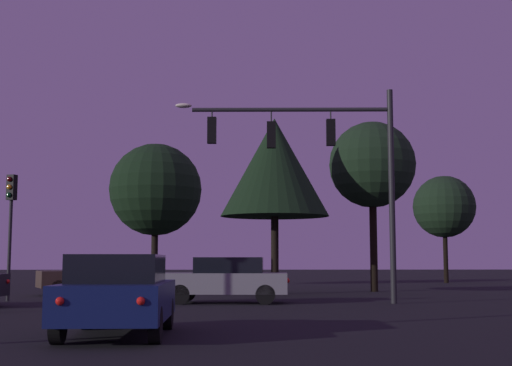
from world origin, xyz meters
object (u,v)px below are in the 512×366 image
(traffic_signal_mast_arm, at_px, (321,153))
(tree_left_far, at_px, (156,190))
(car_nearside_lane, at_px, (118,293))
(tree_center_horizon, at_px, (275,167))
(car_crossing_left, at_px, (226,279))
(tree_right_cluster, at_px, (372,165))
(traffic_light_corner_right, at_px, (11,211))
(tree_behind_sign, at_px, (444,207))
(car_far_lane, at_px, (89,276))

(traffic_signal_mast_arm, height_order, tree_left_far, tree_left_far)
(car_nearside_lane, bearing_deg, tree_center_horizon, 76.33)
(car_nearside_lane, relative_size, car_crossing_left, 0.92)
(tree_left_far, distance_m, tree_right_cluster, 13.07)
(traffic_signal_mast_arm, distance_m, traffic_light_corner_right, 11.13)
(traffic_light_corner_right, relative_size, tree_right_cluster, 0.56)
(car_nearside_lane, xyz_separation_m, tree_behind_sign, (15.97, 31.42, 4.06))
(traffic_signal_mast_arm, distance_m, car_crossing_left, 5.33)
(car_nearside_lane, relative_size, tree_left_far, 0.51)
(tree_center_horizon, bearing_deg, tree_right_cluster, 26.07)
(traffic_light_corner_right, height_order, car_far_lane, traffic_light_corner_right)
(car_crossing_left, xyz_separation_m, tree_center_horizon, (2.06, 6.28, 4.61))
(car_crossing_left, bearing_deg, car_far_lane, 133.99)
(car_nearside_lane, xyz_separation_m, car_crossing_left, (1.99, 10.38, 0.00))
(tree_behind_sign, relative_size, tree_right_cluster, 0.87)
(traffic_signal_mast_arm, bearing_deg, tree_center_horizon, 99.80)
(car_crossing_left, bearing_deg, tree_center_horizon, 71.80)
(car_crossing_left, height_order, tree_left_far, tree_left_far)
(traffic_signal_mast_arm, xyz_separation_m, car_nearside_lane, (-5.20, -10.02, -4.24))
(tree_center_horizon, bearing_deg, tree_left_far, 122.22)
(traffic_signal_mast_arm, xyz_separation_m, tree_right_cluster, (3.57, 8.95, 0.81))
(car_far_lane, bearing_deg, tree_behind_sign, 37.57)
(traffic_signal_mast_arm, relative_size, car_far_lane, 1.71)
(traffic_light_corner_right, relative_size, tree_center_horizon, 0.59)
(traffic_signal_mast_arm, bearing_deg, car_far_lane, 144.88)
(traffic_light_corner_right, height_order, tree_center_horizon, tree_center_horizon)
(tree_behind_sign, bearing_deg, car_far_lane, -142.43)
(car_crossing_left, distance_m, tree_left_far, 17.06)
(tree_behind_sign, distance_m, tree_left_far, 18.72)
(car_crossing_left, xyz_separation_m, car_far_lane, (-5.69, 5.90, -0.00))
(tree_behind_sign, bearing_deg, tree_center_horizon, -128.92)
(traffic_signal_mast_arm, bearing_deg, car_nearside_lane, -117.44)
(traffic_light_corner_right, height_order, car_nearside_lane, traffic_light_corner_right)
(traffic_light_corner_right, relative_size, tree_behind_sign, 0.65)
(car_far_lane, relative_size, tree_center_horizon, 0.57)
(tree_center_horizon, bearing_deg, tree_behind_sign, 51.08)
(car_nearside_lane, bearing_deg, traffic_light_corner_right, 115.57)
(traffic_light_corner_right, height_order, tree_right_cluster, tree_right_cluster)
(traffic_light_corner_right, relative_size, car_crossing_left, 1.02)
(car_nearside_lane, xyz_separation_m, car_far_lane, (-3.71, 16.28, -0.00))
(traffic_signal_mast_arm, xyz_separation_m, tree_left_far, (-7.23, 16.30, 0.35))
(tree_behind_sign, bearing_deg, tree_right_cluster, -120.04)
(car_crossing_left, xyz_separation_m, tree_right_cluster, (6.78, 8.59, 5.04))
(traffic_signal_mast_arm, distance_m, tree_behind_sign, 23.96)
(car_far_lane, xyz_separation_m, tree_center_horizon, (7.76, 0.38, 4.62))
(car_nearside_lane, height_order, car_far_lane, same)
(traffic_signal_mast_arm, xyz_separation_m, tree_behind_sign, (10.77, 21.40, -0.17))
(car_crossing_left, height_order, tree_behind_sign, tree_behind_sign)
(car_crossing_left, xyz_separation_m, tree_left_far, (-4.02, 15.93, 4.59))
(tree_behind_sign, relative_size, tree_center_horizon, 0.91)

